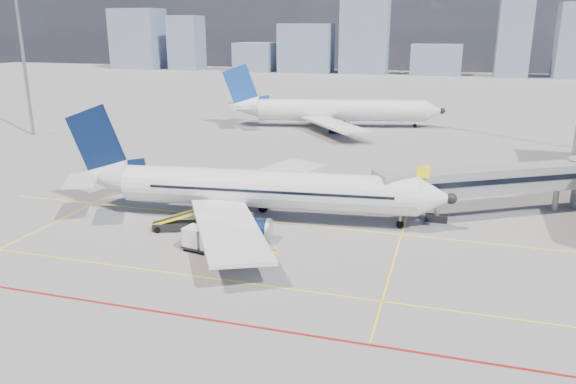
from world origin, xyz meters
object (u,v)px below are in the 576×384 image
at_px(cargo_dolly, 204,239).
at_px(ramp_worker, 276,257).
at_px(second_aircraft, 331,111).
at_px(belt_loader, 177,224).
at_px(main_aircraft, 250,189).
at_px(baggage_tug, 228,255).

height_order(cargo_dolly, ramp_worker, cargo_dolly).
relative_size(second_aircraft, belt_loader, 6.90).
bearing_deg(ramp_worker, belt_loader, 104.09).
height_order(main_aircraft, second_aircraft, second_aircraft).
height_order(second_aircraft, ramp_worker, second_aircraft).
height_order(baggage_tug, belt_loader, belt_loader).
relative_size(second_aircraft, ramp_worker, 25.44).
bearing_deg(second_aircraft, baggage_tug, -98.76).
xyz_separation_m(second_aircraft, cargo_dolly, (2.84, -64.81, -2.05)).
distance_m(main_aircraft, cargo_dolly, 9.57).
xyz_separation_m(main_aircraft, ramp_worker, (6.05, -10.44, -2.39)).
bearing_deg(main_aircraft, belt_loader, -145.08).
relative_size(main_aircraft, second_aircraft, 0.94).
height_order(second_aircraft, cargo_dolly, second_aircraft).
bearing_deg(second_aircraft, main_aircraft, -99.88).
bearing_deg(cargo_dolly, baggage_tug, -18.32).
distance_m(belt_loader, ramp_worker, 12.99).
bearing_deg(belt_loader, cargo_dolly, -59.73).
bearing_deg(baggage_tug, belt_loader, 160.29).
bearing_deg(second_aircraft, belt_loader, -105.66).
xyz_separation_m(baggage_tug, cargo_dolly, (-3.01, 1.74, 0.44)).
relative_size(second_aircraft, cargo_dolly, 10.16).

